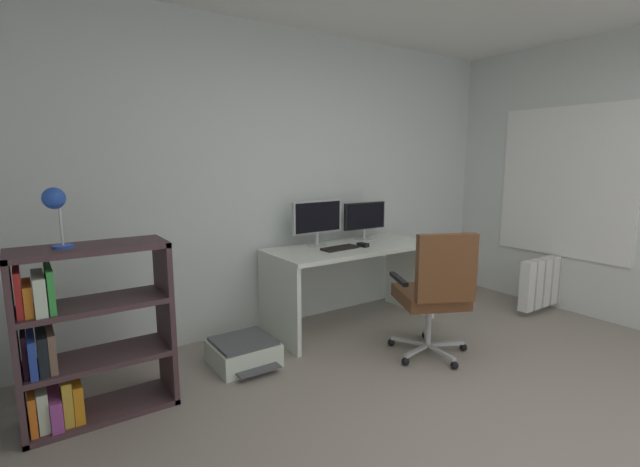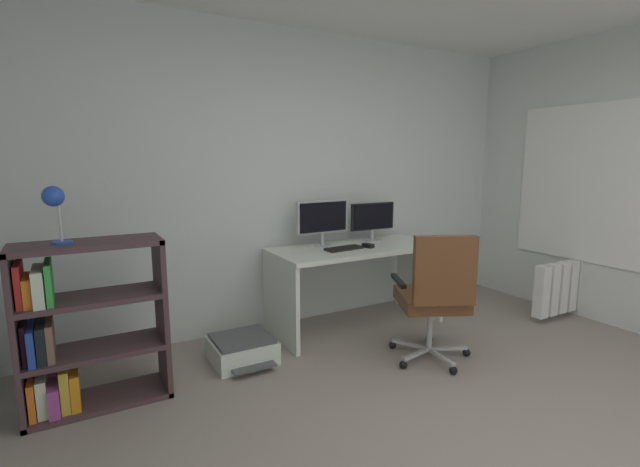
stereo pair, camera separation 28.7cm
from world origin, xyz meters
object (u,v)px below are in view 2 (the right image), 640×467
Objects in this scene: printer at (242,349)px; radiator at (570,286)px; computer_mouse at (368,246)px; bookshelf at (77,333)px; desk at (356,267)px; monitor_main at (322,219)px; office_chair at (435,293)px; desk_lamp at (54,202)px; keyboard at (344,248)px; monitor_secondary at (373,218)px.

radiator is at bearing -11.15° from printer.
bookshelf is (-2.30, -0.22, -0.28)m from computer_mouse.
monitor_main reaches higher than desk.
office_chair is at bearing -85.15° from desk.
bookshelf reaches higher than computer_mouse.
radiator is (4.24, -0.50, -0.97)m from desk_lamp.
monitor_main reaches higher than radiator.
desk is 0.27m from keyboard.
keyboard is 0.35× the size of radiator.
bookshelf is at bearing 165.02° from office_chair.
bookshelf reaches higher than radiator.
desk_lamp is 1.64m from printer.
bookshelf is 4.22m from radiator.
bookshelf reaches higher than keyboard.
office_chair reaches higher than radiator.
desk is 2.26m from bookshelf.
monitor_main is 0.51× the size of office_chair.
monitor_main is 1.22m from office_chair.
desk is 2.42m from desk_lamp.
printer is at bearing 168.85° from radiator.
office_chair is at bearing -30.80° from printer.
keyboard is 1.19m from printer.
monitor_main is at bearing 129.30° from computer_mouse.
monitor_secondary is 0.48× the size of radiator.
keyboard is (0.08, -0.23, -0.24)m from monitor_main.
desk_lamp is (-2.35, -0.22, 0.52)m from computer_mouse.
computer_mouse is at bearing -53.02° from desk.
monitor_main is 0.55m from monitor_secondary.
monitor_secondary reaches higher than radiator.
office_chair reaches higher than desk.
computer_mouse is at bearing 5.27° from desk_lamp.
radiator is at bearing -6.68° from desk_lamp.
office_chair is 1.51m from printer.
bookshelf is at bearing -166.53° from monitor_main.
desk_lamp is (-2.03, -0.47, 0.29)m from monitor_main.
computer_mouse reaches higher than printer.
keyboard is 0.33× the size of bookshelf.
keyboard is (-0.17, -0.06, 0.20)m from desk.
bookshelf is at bearing 173.24° from radiator.
desk is 4.58× the size of desk_lamp.
keyboard is 1.01× the size of desk_lamp.
monitor_main is 2.10m from bookshelf.
monitor_main is at bearing 105.76° from keyboard.
desk_lamp reaches higher than printer.
monitor_main is 0.47m from computer_mouse.
desk is at bearing 157.77° from radiator.
printer is (1.08, 0.12, -0.39)m from bookshelf.
monitor_secondary is at bearing 21.98° from keyboard.
desk_lamp reaches higher than computer_mouse.
monitor_secondary is at bearing 13.83° from printer.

